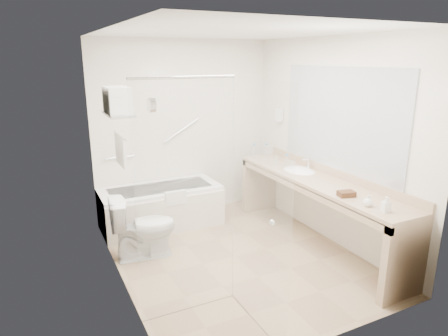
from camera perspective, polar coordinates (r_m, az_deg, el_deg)
name	(u,v)px	position (r m, az deg, el deg)	size (l,w,h in m)	color
floor	(235,256)	(4.80, 1.62, -12.47)	(3.20, 3.20, 0.00)	tan
ceiling	(237,32)	(4.24, 1.90, 18.89)	(2.60, 3.20, 0.10)	silver
wall_back	(184,129)	(5.78, -5.74, 5.51)	(2.60, 0.10, 2.50)	silver
wall_front	(337,197)	(3.09, 15.84, -4.06)	(2.60, 0.10, 2.50)	silver
wall_left	(115,167)	(3.93, -15.24, 0.19)	(0.10, 3.20, 2.50)	silver
wall_right	(330,142)	(5.08, 14.84, 3.65)	(0.10, 3.20, 2.50)	silver
bathtub	(161,207)	(5.56, -8.98, -5.47)	(1.60, 0.73, 0.59)	white
grab_bar_short	(119,157)	(5.55, -14.71, 1.48)	(0.03, 0.03, 0.40)	silver
grab_bar_long	(182,130)	(5.73, -6.06, 5.40)	(0.03, 0.03, 0.60)	silver
shower_enclosure	(221,205)	(3.34, -0.40, -5.30)	(0.96, 0.91, 2.11)	silver
towel_shelf	(118,109)	(4.20, -14.95, 8.19)	(0.24, 0.55, 0.81)	silver
vanity_counter	(316,196)	(4.96, 13.07, -3.85)	(0.55, 2.70, 0.95)	tan
sink	(299,173)	(5.22, 10.69, -0.65)	(0.40, 0.52, 0.14)	white
faucet	(309,163)	(5.27, 12.02, 0.69)	(0.03, 0.03, 0.14)	silver
mirror	(339,119)	(4.91, 16.14, 6.72)	(0.02, 2.00, 1.20)	#A7ACB3
hairdryer_unit	(279,115)	(5.83, 7.84, 7.52)	(0.08, 0.10, 0.18)	silver
toilet	(143,227)	(4.73, -11.45, -8.33)	(0.41, 0.74, 0.72)	white
amenity_basket	(346,194)	(4.36, 17.08, -3.54)	(0.17, 0.11, 0.06)	#4E2C1B
soap_bottle_a	(386,208)	(4.06, 22.09, -5.36)	(0.07, 0.15, 0.07)	silver
soap_bottle_b	(368,202)	(4.14, 19.88, -4.57)	(0.09, 0.12, 0.09)	silver
water_bottle_left	(266,150)	(5.88, 6.08, 2.56)	(0.06, 0.06, 0.19)	silver
water_bottle_mid	(254,151)	(5.77, 4.33, 2.43)	(0.06, 0.06, 0.21)	silver
water_bottle_right	(287,161)	(5.36, 9.00, 1.04)	(0.05, 0.05, 0.17)	silver
drinking_glass_near	(276,161)	(5.45, 7.38, 1.05)	(0.08, 0.08, 0.10)	silver
drinking_glass_far	(292,164)	(5.28, 9.62, 0.52)	(0.08, 0.08, 0.10)	silver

